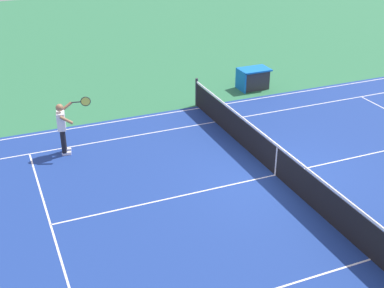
{
  "coord_description": "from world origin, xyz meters",
  "views": [
    {
      "loc": [
        7.25,
        11.08,
        7.45
      ],
      "look_at": [
        2.15,
        -1.12,
        0.9
      ],
      "focal_mm": 48.48,
      "sensor_mm": 36.0,
      "label": 1
    }
  ],
  "objects": [
    {
      "name": "court_line_markings",
      "position": [
        0.0,
        0.0,
        0.0
      ],
      "size": [
        23.85,
        11.05,
        0.01
      ],
      "color": "white",
      "rests_on": "ground_plane"
    },
    {
      "name": "tennis_player_near",
      "position": [
        5.33,
        -3.75,
        0.93
      ],
      "size": [
        1.14,
        0.76,
        1.7
      ],
      "color": "black",
      "rests_on": "ground_plane"
    },
    {
      "name": "equipment_cart_tarped",
      "position": [
        -2.87,
        -6.61,
        0.44
      ],
      "size": [
        1.25,
        0.84,
        0.85
      ],
      "color": "#2D2D33",
      "rests_on": "ground_plane"
    },
    {
      "name": "tennis_net",
      "position": [
        0.0,
        0.0,
        0.49
      ],
      "size": [
        0.1,
        11.7,
        1.08
      ],
      "color": "#2D2D33",
      "rests_on": "ground_plane"
    },
    {
      "name": "court_slab",
      "position": [
        0.0,
        0.0,
        0.0
      ],
      "size": [
        24.2,
        11.4,
        0.0
      ],
      "primitive_type": "cube",
      "color": "navy",
      "rests_on": "ground_plane"
    },
    {
      "name": "ground_plane",
      "position": [
        0.0,
        0.0,
        0.0
      ],
      "size": [
        60.0,
        60.0,
        0.0
      ],
      "primitive_type": "plane",
      "color": "#2D7247"
    }
  ]
}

